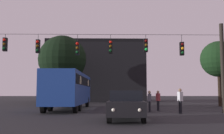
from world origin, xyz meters
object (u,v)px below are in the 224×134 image
object	(u,v)px
tree_behind_building	(62,59)
pedestrian_near_bus	(118,101)
car_near_right	(126,105)
pedestrian_crossing_left	(150,100)
pedestrian_crossing_center	(180,99)
pedestrian_crossing_right	(158,99)
city_bus	(70,87)
tree_left_silhouette	(219,59)

from	to	relation	value
tree_behind_building	pedestrian_near_bus	bearing A→B (deg)	-69.72
car_near_right	tree_behind_building	bearing A→B (deg)	107.81
pedestrian_crossing_left	tree_behind_building	world-z (taller)	tree_behind_building
pedestrian_crossing_center	tree_behind_building	size ratio (longest dim) A/B	0.19
pedestrian_crossing_right	pedestrian_near_bus	xyz separation A→B (m)	(-3.30, -3.80, -0.02)
pedestrian_crossing_left	pedestrian_crossing_right	xyz separation A→B (m)	(0.85, 1.15, 0.01)
pedestrian_crossing_left	pedestrian_crossing_center	size ratio (longest dim) A/B	0.91
pedestrian_crossing_left	pedestrian_crossing_right	distance (m)	1.43
city_bus	tree_left_silhouette	size ratio (longest dim) A/B	1.63
pedestrian_crossing_left	pedestrian_near_bus	bearing A→B (deg)	-132.62
tree_behind_building	pedestrian_crossing_center	bearing A→B (deg)	-56.99
pedestrian_crossing_right	pedestrian_crossing_center	bearing A→B (deg)	-71.05
pedestrian_crossing_center	car_near_right	bearing A→B (deg)	-132.27
city_bus	pedestrian_crossing_left	world-z (taller)	city_bus
city_bus	pedestrian_near_bus	xyz separation A→B (m)	(3.88, -5.65, -1.01)
city_bus	tree_left_silhouette	world-z (taller)	tree_left_silhouette
pedestrian_crossing_left	pedestrian_near_bus	xyz separation A→B (m)	(-2.44, -2.65, -0.01)
pedestrian_near_bus	tree_behind_building	distance (m)	19.24
pedestrian_crossing_left	pedestrian_crossing_right	bearing A→B (deg)	53.40
city_bus	car_near_right	world-z (taller)	city_bus
pedestrian_crossing_left	pedestrian_near_bus	size ratio (longest dim) A/B	1.01
pedestrian_crossing_center	pedestrian_crossing_right	distance (m)	3.01
pedestrian_crossing_right	tree_left_silhouette	size ratio (longest dim) A/B	0.23
pedestrian_crossing_center	tree_behind_building	world-z (taller)	tree_behind_building
car_near_right	tree_left_silhouette	xyz separation A→B (m)	(10.73, 14.00, 4.11)
pedestrian_crossing_center	pedestrian_crossing_right	bearing A→B (deg)	108.95
city_bus	pedestrian_near_bus	world-z (taller)	city_bus
car_near_right	pedestrian_near_bus	distance (m)	3.46
city_bus	pedestrian_crossing_right	bearing A→B (deg)	-14.42
pedestrian_crossing_left	pedestrian_near_bus	distance (m)	3.60
car_near_right	pedestrian_crossing_left	size ratio (longest dim) A/B	2.85
pedestrian_crossing_left	tree_behind_building	bearing A→B (deg)	120.98
pedestrian_crossing_right	tree_behind_building	distance (m)	17.46
tree_left_silhouette	car_near_right	bearing A→B (deg)	-127.48
city_bus	pedestrian_near_bus	bearing A→B (deg)	-55.52
pedestrian_near_bus	tree_left_silhouette	distance (m)	15.77
pedestrian_crossing_center	pedestrian_crossing_left	bearing A→B (deg)	137.25
tree_behind_building	tree_left_silhouette	bearing A→B (deg)	-21.62
pedestrian_crossing_left	tree_behind_building	xyz separation A→B (m)	(-8.89, 14.82, 4.82)
pedestrian_near_bus	tree_left_silhouette	xyz separation A→B (m)	(11.00, 10.55, 4.05)
city_bus	car_near_right	distance (m)	10.05
car_near_right	pedestrian_crossing_left	world-z (taller)	pedestrian_crossing_left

